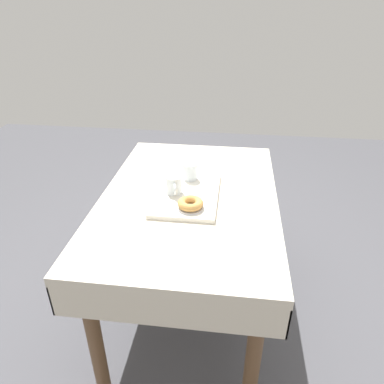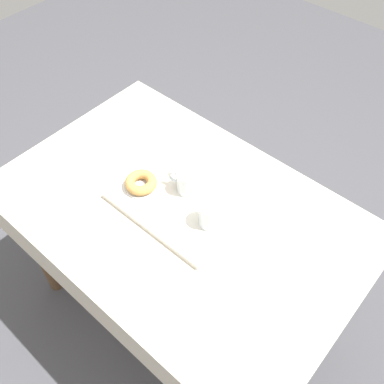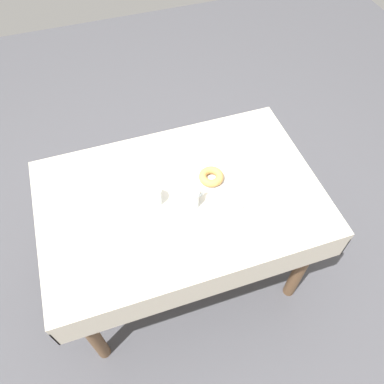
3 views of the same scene
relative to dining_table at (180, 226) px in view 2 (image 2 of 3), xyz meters
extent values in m
plane|color=#47474C|center=(0.00, 0.00, -0.66)|extent=(6.00, 6.00, 0.00)
cube|color=beige|center=(0.00, 0.00, 0.08)|extent=(1.28, 0.84, 0.04)
cube|color=beige|center=(0.00, -0.42, -0.01)|extent=(1.28, 0.01, 0.14)
cube|color=beige|center=(0.00, 0.42, -0.01)|extent=(1.28, 0.01, 0.14)
cube|color=beige|center=(-0.64, 0.00, -0.01)|extent=(0.01, 0.84, 0.14)
cube|color=beige|center=(0.64, 0.00, -0.01)|extent=(0.01, 0.84, 0.14)
cylinder|color=brown|center=(-0.55, -0.33, -0.30)|extent=(0.06, 0.06, 0.72)
cylinder|color=brown|center=(0.55, -0.33, -0.30)|extent=(0.06, 0.06, 0.72)
cylinder|color=brown|center=(0.55, 0.33, -0.30)|extent=(0.06, 0.06, 0.72)
cube|color=silver|center=(0.02, -0.01, 0.11)|extent=(0.44, 0.30, 0.02)
cylinder|color=white|center=(0.03, -0.07, 0.17)|extent=(0.08, 0.08, 0.09)
cylinder|color=maroon|center=(0.03, -0.07, 0.16)|extent=(0.07, 0.07, 0.06)
torus|color=white|center=(0.07, -0.06, 0.17)|extent=(0.05, 0.03, 0.05)
cylinder|color=white|center=(-0.12, -0.01, 0.17)|extent=(0.07, 0.07, 0.09)
cylinder|color=silver|center=(-0.12, -0.01, 0.15)|extent=(0.06, 0.06, 0.04)
cylinder|color=silver|center=(0.16, 0.03, 0.13)|extent=(0.12, 0.12, 0.01)
torus|color=tan|center=(0.16, 0.03, 0.15)|extent=(0.11, 0.11, 0.04)
camera|label=1|loc=(1.48, 0.20, 0.96)|focal=33.15mm
camera|label=2|loc=(-0.64, 0.66, 1.29)|focal=40.54mm
camera|label=3|loc=(-0.27, -0.98, 1.50)|focal=35.67mm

